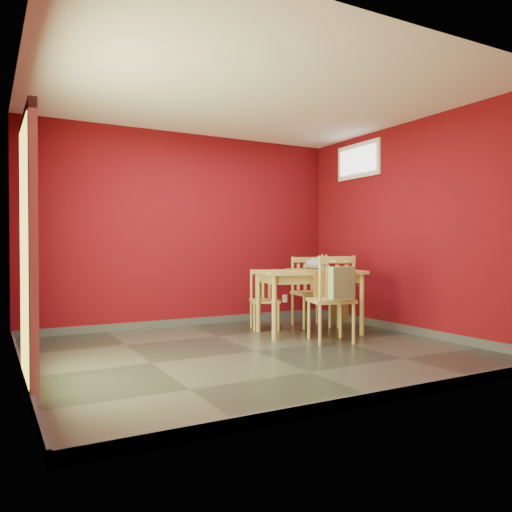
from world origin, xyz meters
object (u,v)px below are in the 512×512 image
tote_bag (342,283)px  cat (316,262)px  chair_far_right (310,291)px  dining_table (309,278)px  chair_near (332,298)px  chair_far_left (264,299)px  picture_frame (339,306)px

tote_bag → cat: cat is taller
chair_far_right → tote_bag: 1.47m
cat → dining_table: bearing=-136.1°
chair_near → tote_bag: bearing=-101.0°
cat → chair_near: bearing=-78.9°
chair_far_right → cat: cat is taller
dining_table → chair_far_left: 0.73m
chair_far_left → dining_table: bearing=-60.8°
dining_table → picture_frame: 1.40m
chair_far_right → cat: 0.70m
chair_far_right → picture_frame: (0.70, 0.22, -0.28)m
cat → picture_frame: 1.38m
chair_near → cat: 0.78m
tote_bag → picture_frame: size_ratio=0.98×
dining_table → picture_frame: dining_table is taller
chair_near → picture_frame: (1.16, 1.35, -0.30)m
chair_far_left → tote_bag: tote_bag is taller
chair_far_left → tote_bag: bearing=-82.3°
chair_far_left → tote_bag: (0.19, -1.41, 0.30)m
chair_far_right → picture_frame: 0.78m
chair_far_right → tote_bag: chair_far_right is taller
dining_table → tote_bag: 0.84m
chair_far_left → chair_far_right: bearing=-4.5°
dining_table → chair_near: 0.64m
dining_table → tote_bag: bearing=-99.3°
chair_near → dining_table: bearing=81.3°
tote_bag → cat: size_ratio=0.98×
cat → picture_frame: (0.94, 0.72, -0.71)m
dining_table → cat: (0.13, 0.03, 0.21)m
tote_bag → picture_frame: tote_bag is taller
chair_far_left → picture_frame: chair_far_left is taller
picture_frame → chair_far_right: bearing=-162.4°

